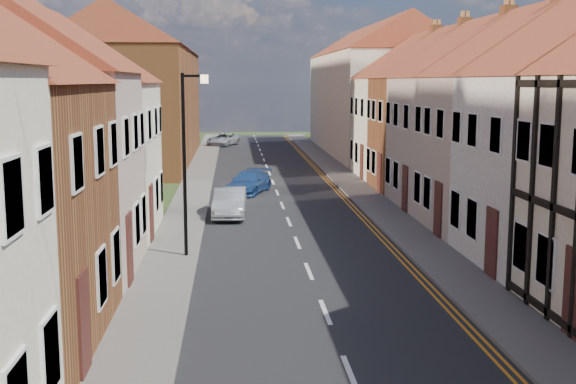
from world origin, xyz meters
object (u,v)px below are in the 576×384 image
car_far (249,182)px  car_distant (223,139)px  lamppost (187,153)px  car_mid (230,203)px

car_far → car_distant: 28.31m
lamppost → car_distant: lamppost is taller
car_far → car_distant: bearing=113.0°
lamppost → car_far: (2.31, 14.00, -2.96)m
car_distant → lamppost: bearing=-71.3°
car_mid → car_distant: 34.90m
car_mid → car_far: (0.97, 6.63, -0.06)m
lamppost → car_mid: 8.04m
lamppost → car_distant: bearing=89.2°
car_mid → car_far: 6.70m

